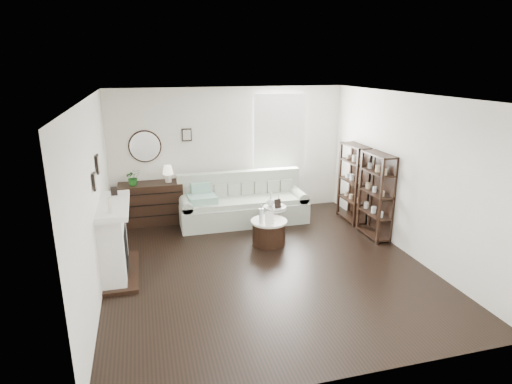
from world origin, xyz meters
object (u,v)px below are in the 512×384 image
object	(u,v)px
drum_table	(269,232)
pedestal_table	(275,208)
sofa	(242,206)
dresser	(151,203)

from	to	relation	value
drum_table	pedestal_table	bearing A→B (deg)	62.06
drum_table	pedestal_table	world-z (taller)	pedestal_table
sofa	pedestal_table	bearing A→B (deg)	-60.24
dresser	pedestal_table	bearing A→B (deg)	-27.44
pedestal_table	dresser	bearing A→B (deg)	152.56
sofa	drum_table	bearing A→B (deg)	-81.76
sofa	dresser	size ratio (longest dim) A/B	2.05
sofa	dresser	distance (m)	1.86
dresser	pedestal_table	distance (m)	2.56
sofa	drum_table	world-z (taller)	sofa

